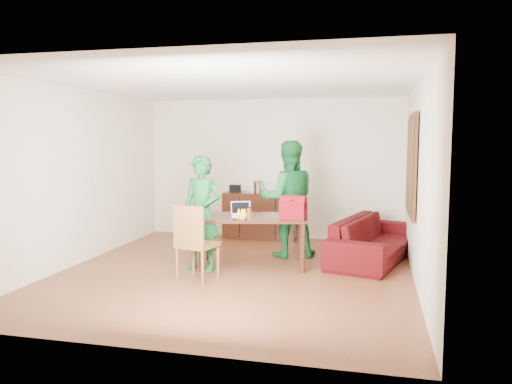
% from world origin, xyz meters
% --- Properties ---
extents(room, '(5.20, 5.70, 2.90)m').
position_xyz_m(room, '(0.01, 0.13, 1.31)').
color(room, '#4C2213').
rests_on(room, ground).
extents(table, '(1.78, 1.22, 0.76)m').
position_xyz_m(table, '(0.16, 0.45, 0.67)').
color(table, black).
rests_on(table, ground).
extents(chair, '(0.57, 0.56, 1.05)m').
position_xyz_m(chair, '(-0.40, -0.48, 0.31)').
color(chair, brown).
rests_on(chair, ground).
extents(person_near, '(0.68, 0.52, 1.70)m').
position_xyz_m(person_near, '(-0.51, 0.06, 0.85)').
color(person_near, '#145C26').
rests_on(person_near, ground).
extents(person_far, '(1.09, 0.96, 1.90)m').
position_xyz_m(person_far, '(0.57, 1.22, 0.95)').
color(person_far, '#16632B').
rests_on(person_far, ground).
extents(laptop, '(0.35, 0.30, 0.21)m').
position_xyz_m(laptop, '(-0.01, 0.43, 0.81)').
color(laptop, white).
rests_on(laptop, table).
extents(bananas, '(0.19, 0.15, 0.06)m').
position_xyz_m(bananas, '(0.09, 0.05, 0.80)').
color(bananas, gold).
rests_on(bananas, table).
extents(bottle, '(0.08, 0.08, 0.19)m').
position_xyz_m(bottle, '(0.19, 0.12, 0.86)').
color(bottle, '#5E3115').
rests_on(bottle, table).
extents(red_bag, '(0.39, 0.25, 0.27)m').
position_xyz_m(red_bag, '(0.80, 0.35, 0.90)').
color(red_bag, maroon).
rests_on(red_bag, table).
extents(sofa, '(1.49, 2.46, 0.67)m').
position_xyz_m(sofa, '(1.95, 1.27, 0.34)').
color(sofa, '#380708').
rests_on(sofa, ground).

